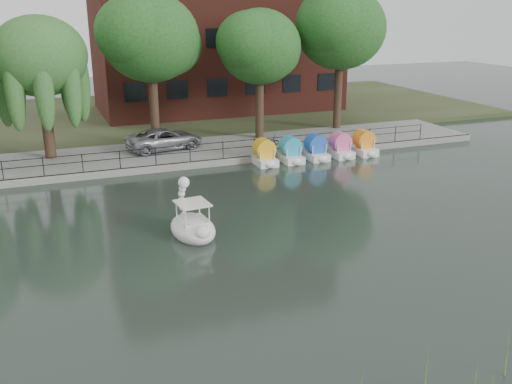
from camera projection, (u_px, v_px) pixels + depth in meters
ground_plane at (282, 257)px, 21.45m from camera, size 120.00×120.00×0.00m
promenade at (179, 153)px, 35.55m from camera, size 40.00×6.00×0.40m
kerb at (191, 165)px, 32.94m from camera, size 40.00×0.25×0.40m
land_strip at (139, 115)px, 47.94m from camera, size 60.00×22.00×0.36m
railing at (190, 149)px, 32.82m from camera, size 32.00×0.05×1.00m
apartment_building at (216, 0)px, 47.44m from camera, size 20.00×10.07×18.00m
willow_mid at (39, 57)px, 31.95m from camera, size 5.32×5.32×8.15m
broadleaf_center at (150, 38)px, 34.82m from camera, size 6.00×6.00×9.25m
broadleaf_right at (260, 47)px, 36.99m from camera, size 5.40×5.40×8.32m
broadleaf_far at (341, 29)px, 39.79m from camera, size 6.30×6.30×9.71m
minivan at (164, 137)px, 35.46m from camera, size 3.54×5.88×1.53m
bicycle at (267, 141)px, 35.65m from camera, size 1.30×1.81×1.00m
swan_boat at (192, 224)px, 23.35m from camera, size 1.93×2.85×2.29m
pedal_boat_row at (316, 149)px, 34.82m from camera, size 7.95×1.70×1.40m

